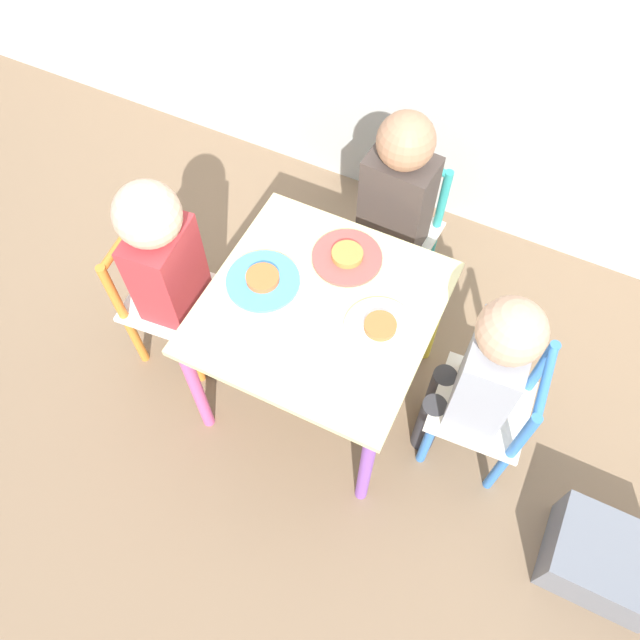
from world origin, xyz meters
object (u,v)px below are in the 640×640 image
object	(u,v)px
kids_table	(320,320)
chair_orange	(166,300)
plate_left	(263,280)
storage_bin	(604,561)
chair_teal	(396,233)
child_right	(483,372)
chair_blue	(488,411)
child_back	(395,202)
plate_back	(347,257)
child_left	(169,264)
plate_right	(380,328)

from	to	relation	value
kids_table	chair_orange	size ratio (longest dim) A/B	1.16
plate_left	storage_bin	bearing A→B (deg)	-8.58
chair_teal	child_right	bearing A→B (deg)	-45.45
chair_blue	child_back	bearing A→B (deg)	-134.61
child_back	plate_back	bearing A→B (deg)	-92.43
chair_blue	chair_orange	distance (m)	1.02
chair_teal	plate_left	world-z (taller)	plate_left
kids_table	child_right	xyz separation A→B (m)	(0.45, 0.03, 0.03)
chair_teal	chair_blue	distance (m)	0.67
chair_blue	child_left	xyz separation A→B (m)	(-0.96, -0.07, 0.21)
kids_table	chair_teal	size ratio (longest dim) A/B	1.16
kids_table	chair_teal	distance (m)	0.54
plate_back	plate_right	size ratio (longest dim) A/B	1.04
chair_blue	storage_bin	size ratio (longest dim) A/B	1.74
child_left	storage_bin	distance (m)	1.45
child_right	plate_right	xyz separation A→B (m)	(-0.28, -0.03, 0.06)
chair_teal	plate_back	bearing A→B (deg)	-92.01
plate_back	plate_right	bearing A→B (deg)	-45.00
chair_teal	plate_right	distance (m)	0.58
chair_teal	child_left	world-z (taller)	child_left
kids_table	child_left	size ratio (longest dim) A/B	0.79
chair_orange	plate_back	xyz separation A→B (m)	(0.51, 0.22, 0.25)
child_back	child_left	bearing A→B (deg)	-130.24
plate_back	storage_bin	size ratio (longest dim) A/B	0.66
chair_orange	child_right	world-z (taller)	child_right
child_back	plate_left	bearing A→B (deg)	-110.18
plate_back	chair_teal	bearing A→B (deg)	83.98
chair_blue	plate_back	bearing A→B (deg)	-108.78
kids_table	child_right	bearing A→B (deg)	3.27
chair_teal	chair_blue	xyz separation A→B (m)	(0.47, -0.48, 0.00)
chair_teal	plate_back	distance (m)	0.42
plate_right	plate_left	distance (m)	0.34
kids_table	storage_bin	size ratio (longest dim) A/B	2.02
storage_bin	child_back	bearing A→B (deg)	145.82
chair_blue	plate_left	size ratio (longest dim) A/B	2.58
child_back	plate_right	bearing A→B (deg)	-68.82
chair_orange	storage_bin	world-z (taller)	chair_orange
child_right	chair_orange	bearing A→B (deg)	-88.78
chair_orange	plate_left	bearing A→B (deg)	-87.22
storage_bin	plate_back	bearing A→B (deg)	160.23
kids_table	plate_right	distance (m)	0.19
child_left	plate_right	size ratio (longest dim) A/B	4.05
chair_teal	chair_orange	world-z (taller)	same
child_right	storage_bin	size ratio (longest dim) A/B	2.53
storage_bin	chair_orange	bearing A→B (deg)	175.34
plate_back	plate_right	xyz separation A→B (m)	(0.17, -0.17, 0.00)
chair_teal	plate_left	size ratio (longest dim) A/B	2.58
kids_table	child_back	size ratio (longest dim) A/B	0.78
chair_blue	storage_bin	xyz separation A→B (m)	(0.43, -0.20, -0.17)
chair_orange	plate_left	world-z (taller)	plate_left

